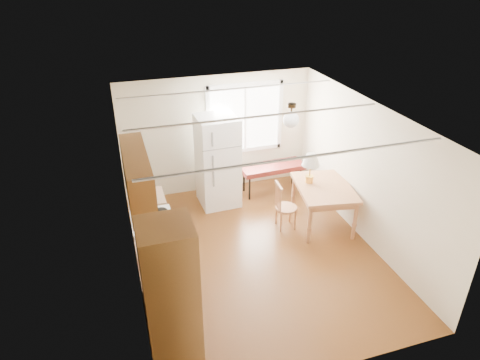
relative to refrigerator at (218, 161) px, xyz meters
name	(u,v)px	position (x,y,z in m)	size (l,w,h in m)	color
room_shell	(257,190)	(0.17, -1.88, 0.32)	(4.60, 5.60, 2.62)	#4C270F
kitchen_run	(157,254)	(-1.55, -2.51, -0.09)	(0.65, 3.40, 2.20)	brown
window_unit	(245,118)	(0.77, 0.60, 0.62)	(1.64, 0.05, 1.51)	white
pendant_light	(291,119)	(0.87, -1.48, 1.30)	(0.26, 0.26, 0.40)	#312415
refrigerator	(218,161)	(0.00, 0.00, 0.00)	(0.79, 0.81, 1.86)	white
bench	(272,168)	(1.22, 0.08, -0.37)	(1.39, 0.56, 0.63)	#581814
dining_table	(324,191)	(1.67, -1.38, -0.23)	(1.18, 1.44, 0.81)	#A76940
chair	(282,204)	(0.88, -1.28, -0.41)	(0.41, 0.40, 0.92)	#A76940
table_lamp	(311,162)	(1.46, -1.14, 0.29)	(0.33, 0.33, 0.57)	gold
coffee_maker	(157,247)	(-1.55, -2.59, 0.10)	(0.20, 0.25, 0.35)	black
kettle	(156,255)	(-1.58, -2.73, 0.07)	(0.13, 0.13, 0.24)	red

